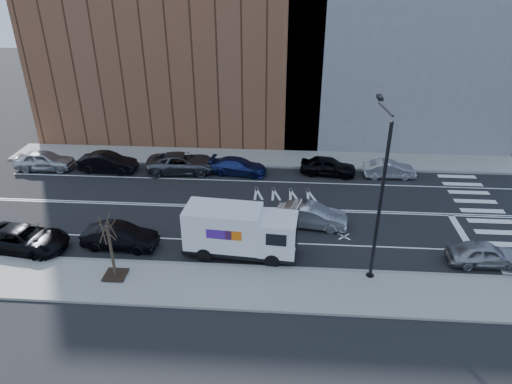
# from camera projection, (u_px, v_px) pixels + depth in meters

# --- Properties ---
(ground) EXTENTS (120.00, 120.00, 0.00)m
(ground) POSITION_uv_depth(u_px,v_px,m) (254.00, 208.00, 32.20)
(ground) COLOR black
(ground) RESTS_ON ground
(sidewalk_near) EXTENTS (44.00, 3.60, 0.15)m
(sidewalk_near) POSITION_uv_depth(u_px,v_px,m) (241.00, 287.00, 24.37)
(sidewalk_near) COLOR gray
(sidewalk_near) RESTS_ON ground
(sidewalk_far) EXTENTS (44.00, 3.60, 0.15)m
(sidewalk_far) POSITION_uv_depth(u_px,v_px,m) (261.00, 158.00, 39.96)
(sidewalk_far) COLOR gray
(sidewalk_far) RESTS_ON ground
(curb_near) EXTENTS (44.00, 0.25, 0.17)m
(curb_near) POSITION_uv_depth(u_px,v_px,m) (244.00, 267.00, 25.96)
(curb_near) COLOR gray
(curb_near) RESTS_ON ground
(curb_far) EXTENTS (44.00, 0.25, 0.17)m
(curb_far) POSITION_uv_depth(u_px,v_px,m) (260.00, 166.00, 38.36)
(curb_far) COLOR gray
(curb_far) RESTS_ON ground
(crosswalk) EXTENTS (3.00, 14.00, 0.01)m
(crosswalk) POSITION_uv_depth(u_px,v_px,m) (486.00, 216.00, 31.20)
(crosswalk) COLOR white
(crosswalk) RESTS_ON ground
(road_markings) EXTENTS (40.00, 8.60, 0.01)m
(road_markings) POSITION_uv_depth(u_px,v_px,m) (254.00, 208.00, 32.20)
(road_markings) COLOR white
(road_markings) RESTS_ON ground
(bldg_brick) EXTENTS (26.00, 10.00, 22.00)m
(bldg_brick) POSITION_uv_depth(u_px,v_px,m) (178.00, 16.00, 41.45)
(bldg_brick) COLOR brown
(bldg_brick) RESTS_ON ground
(streetlight) EXTENTS (0.44, 4.02, 9.34)m
(streetlight) POSITION_uv_depth(u_px,v_px,m) (380.00, 192.00, 23.30)
(streetlight) COLOR black
(streetlight) RESTS_ON ground
(street_tree) EXTENTS (1.20, 1.20, 3.75)m
(street_tree) POSITION_uv_depth(u_px,v_px,m) (112.00, 256.00, 24.52)
(street_tree) COLOR black
(street_tree) RESTS_ON ground
(fedex_van) EXTENTS (6.78, 2.83, 3.02)m
(fedex_van) POSITION_uv_depth(u_px,v_px,m) (240.00, 231.00, 26.53)
(fedex_van) COLOR black
(fedex_van) RESTS_ON ground
(far_parked_a) EXTENTS (4.83, 2.10, 1.62)m
(far_parked_a) POSITION_uv_depth(u_px,v_px,m) (45.00, 160.00, 37.69)
(far_parked_a) COLOR #B1B1B6
(far_parked_a) RESTS_ON ground
(far_parked_b) EXTENTS (4.79, 1.93, 1.55)m
(far_parked_b) POSITION_uv_depth(u_px,v_px,m) (108.00, 162.00, 37.37)
(far_parked_b) COLOR black
(far_parked_b) RESTS_ON ground
(far_parked_c) EXTENTS (5.89, 3.15, 1.57)m
(far_parked_c) POSITION_uv_depth(u_px,v_px,m) (182.00, 163.00, 37.27)
(far_parked_c) COLOR #4C4E53
(far_parked_c) RESTS_ON ground
(far_parked_d) EXTENTS (4.76, 2.38, 1.33)m
(far_parked_d) POSITION_uv_depth(u_px,v_px,m) (239.00, 166.00, 36.97)
(far_parked_d) COLOR navy
(far_parked_d) RESTS_ON ground
(far_parked_e) EXTENTS (4.62, 2.35, 1.51)m
(far_parked_e) POSITION_uv_depth(u_px,v_px,m) (328.00, 166.00, 36.78)
(far_parked_e) COLOR black
(far_parked_e) RESTS_ON ground
(far_parked_f) EXTENTS (4.13, 1.58, 1.34)m
(far_parked_f) POSITION_uv_depth(u_px,v_px,m) (389.00, 169.00, 36.42)
(far_parked_f) COLOR #BCBBC1
(far_parked_f) RESTS_ON ground
(driving_sedan) EXTENTS (4.83, 2.21, 1.53)m
(driving_sedan) POSITION_uv_depth(u_px,v_px,m) (311.00, 216.00, 29.73)
(driving_sedan) COLOR #A5A6AA
(driving_sedan) RESTS_ON ground
(near_parked_rear_a) EXTENTS (4.59, 1.84, 1.48)m
(near_parked_rear_a) POSITION_uv_depth(u_px,v_px,m) (120.00, 237.00, 27.53)
(near_parked_rear_a) COLOR black
(near_parked_rear_a) RESTS_ON ground
(near_parked_rear_b) EXTENTS (5.58, 3.09, 1.48)m
(near_parked_rear_b) POSITION_uv_depth(u_px,v_px,m) (24.00, 239.00, 27.36)
(near_parked_rear_b) COLOR black
(near_parked_rear_b) RESTS_ON ground
(near_parked_front) EXTENTS (4.17, 1.76, 1.41)m
(near_parked_front) POSITION_uv_depth(u_px,v_px,m) (485.00, 254.00, 26.01)
(near_parked_front) COLOR #999A9D
(near_parked_front) RESTS_ON ground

